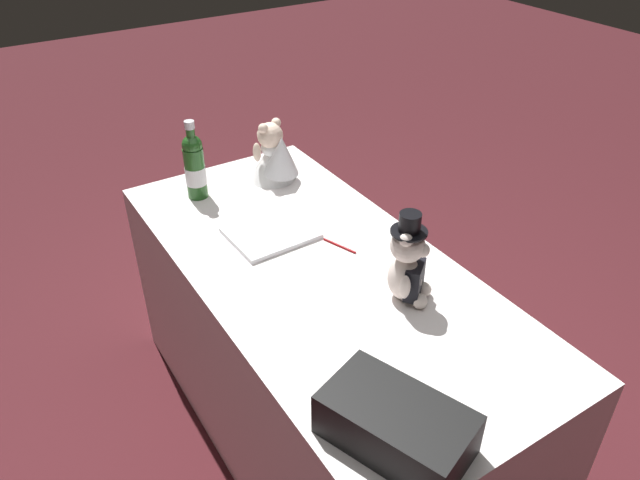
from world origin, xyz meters
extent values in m
plane|color=#47191E|center=(0.00, 0.00, 0.00)|extent=(12.00, 12.00, 0.00)
cube|color=white|center=(0.00, 0.00, 0.38)|extent=(1.62, 0.75, 0.77)
ellipsoid|color=silver|center=(0.25, 0.12, 0.84)|extent=(0.10, 0.09, 0.14)
cube|color=black|center=(0.28, 0.14, 0.84)|extent=(0.09, 0.10, 0.11)
sphere|color=silver|center=(0.25, 0.12, 0.95)|extent=(0.10, 0.10, 0.10)
sphere|color=silver|center=(0.29, 0.15, 0.95)|extent=(0.04, 0.04, 0.04)
sphere|color=silver|center=(0.28, 0.10, 0.99)|extent=(0.04, 0.04, 0.04)
sphere|color=silver|center=(0.23, 0.15, 0.99)|extent=(0.04, 0.04, 0.04)
ellipsoid|color=silver|center=(0.30, 0.09, 0.85)|extent=(0.03, 0.03, 0.08)
ellipsoid|color=silver|center=(0.23, 0.18, 0.85)|extent=(0.03, 0.03, 0.08)
sphere|color=silver|center=(0.32, 0.14, 0.79)|extent=(0.04, 0.04, 0.04)
sphere|color=silver|center=(0.28, 0.18, 0.79)|extent=(0.04, 0.04, 0.04)
cylinder|color=black|center=(0.25, 0.12, 1.00)|extent=(0.10, 0.10, 0.01)
cylinder|color=black|center=(0.25, 0.12, 1.03)|extent=(0.06, 0.06, 0.05)
cone|color=white|center=(-0.60, 0.16, 0.84)|extent=(0.19, 0.19, 0.14)
ellipsoid|color=white|center=(-0.60, 0.16, 0.90)|extent=(0.08, 0.07, 0.06)
sphere|color=beige|center=(-0.60, 0.16, 0.95)|extent=(0.10, 0.10, 0.10)
sphere|color=beige|center=(-0.64, 0.14, 0.94)|extent=(0.04, 0.04, 0.04)
sphere|color=beige|center=(-0.61, 0.19, 0.99)|extent=(0.04, 0.04, 0.04)
sphere|color=beige|center=(-0.59, 0.12, 0.99)|extent=(0.04, 0.04, 0.04)
ellipsoid|color=beige|center=(-0.64, 0.20, 0.89)|extent=(0.03, 0.03, 0.08)
ellipsoid|color=beige|center=(-0.60, 0.10, 0.89)|extent=(0.03, 0.03, 0.08)
cone|color=white|center=(-0.55, 0.17, 0.88)|extent=(0.19, 0.18, 0.16)
cylinder|color=#22531E|center=(-0.62, -0.15, 0.87)|extent=(0.07, 0.07, 0.19)
sphere|color=#22531E|center=(-0.62, -0.15, 0.98)|extent=(0.07, 0.07, 0.07)
cylinder|color=#22531E|center=(-0.62, -0.15, 1.02)|extent=(0.03, 0.03, 0.08)
cylinder|color=silver|center=(-0.62, -0.15, 1.05)|extent=(0.04, 0.04, 0.03)
cylinder|color=white|center=(-0.62, -0.15, 0.86)|extent=(0.08, 0.08, 0.07)
cylinder|color=maroon|center=(-0.06, 0.11, 0.77)|extent=(0.12, 0.05, 0.01)
cone|color=silver|center=(0.00, 0.13, 0.77)|extent=(0.01, 0.01, 0.01)
cube|color=black|center=(0.64, -0.21, 0.83)|extent=(0.37, 0.28, 0.11)
cube|color=#B7B7BF|center=(0.61, -0.29, 0.83)|extent=(0.04, 0.02, 0.03)
cube|color=white|center=(-0.24, -0.04, 0.78)|extent=(0.24, 0.28, 0.02)
camera|label=1|loc=(1.29, -0.81, 1.89)|focal=34.06mm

